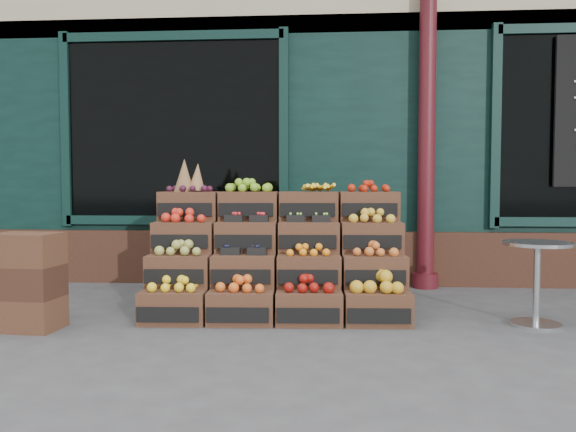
{
  "coord_description": "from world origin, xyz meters",
  "views": [
    {
      "loc": [
        0.14,
        -4.11,
        1.11
      ],
      "look_at": [
        -0.2,
        0.7,
        0.85
      ],
      "focal_mm": 35.0,
      "sensor_mm": 36.0,
      "label": 1
    }
  ],
  "objects": [
    {
      "name": "spare_crates",
      "position": [
        -2.18,
        0.03,
        0.37
      ],
      "size": [
        0.52,
        0.38,
        0.75
      ],
      "rotation": [
        0.0,
        0.0,
        -0.08
      ],
      "color": "#4C2D1D",
      "rests_on": "ground"
    },
    {
      "name": "shop_facade",
      "position": [
        0.0,
        5.11,
        2.4
      ],
      "size": [
        12.0,
        6.24,
        4.8
      ],
      "color": "black",
      "rests_on": "ground"
    },
    {
      "name": "ground",
      "position": [
        0.0,
        0.0,
        0.0
      ],
      "size": [
        60.0,
        60.0,
        0.0
      ],
      "primitive_type": "plane",
      "color": "#454548",
      "rests_on": "ground"
    },
    {
      "name": "crate_display",
      "position": [
        -0.3,
        0.8,
        0.42
      ],
      "size": [
        2.22,
        1.15,
        1.36
      ],
      "rotation": [
        0.0,
        0.0,
        0.04
      ],
      "color": "#4C2D1D",
      "rests_on": "ground"
    },
    {
      "name": "bistro_table",
      "position": [
        1.79,
        0.41,
        0.42
      ],
      "size": [
        0.53,
        0.53,
        0.67
      ],
      "rotation": [
        0.0,
        0.0,
        -0.4
      ],
      "color": "#BABDC2",
      "rests_on": "ground"
    },
    {
      "name": "shopkeeper",
      "position": [
        -2.09,
        2.82,
        0.98
      ],
      "size": [
        0.73,
        0.5,
        1.96
      ],
      "primitive_type": "imported",
      "rotation": [
        0.0,
        0.0,
        3.1
      ],
      "color": "#185422",
      "rests_on": "ground"
    }
  ]
}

